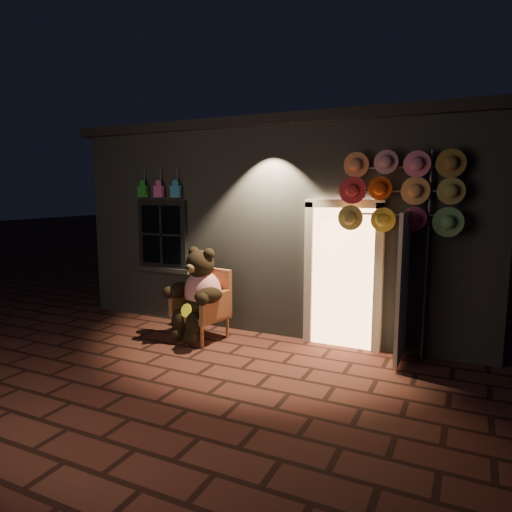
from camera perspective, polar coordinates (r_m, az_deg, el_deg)
The scene contains 5 objects.
ground at distance 6.35m, azimuth -5.25°, elevation -13.26°, with size 60.00×60.00×0.00m, color #542A20.
shop_building at distance 9.57m, azimuth 7.00°, elevation 4.64°, with size 7.30×5.95×3.51m.
wicker_armchair at distance 7.29m, azimuth -6.46°, elevation -5.95°, with size 0.87×0.81×1.09m.
teddy_bear at distance 7.14m, azimuth -7.20°, elevation -4.70°, with size 1.01×0.88×1.42m.
hat_rack at distance 6.40m, azimuth 17.59°, elevation 7.52°, with size 1.62×0.22×2.86m.
Camera 1 is at (3.06, -5.06, 2.32)m, focal length 32.00 mm.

